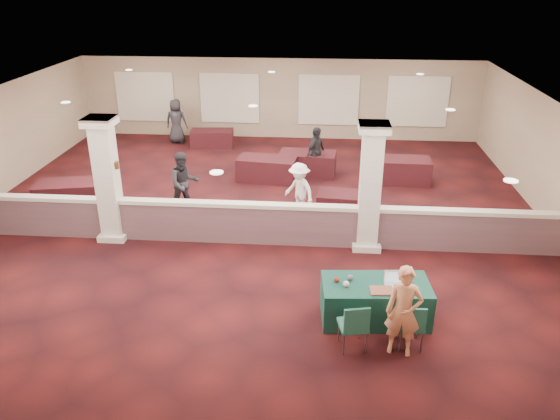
# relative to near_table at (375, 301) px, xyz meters

# --- Properties ---
(ground) EXTENTS (16.00, 16.00, 0.00)m
(ground) POSITION_rel_near_table_xyz_m (-2.97, 4.58, -0.40)
(ground) COLOR #401011
(ground) RESTS_ON ground
(wall_back) EXTENTS (16.00, 0.04, 3.20)m
(wall_back) POSITION_rel_near_table_xyz_m (-2.97, 12.58, 1.20)
(wall_back) COLOR gray
(wall_back) RESTS_ON ground
(wall_front) EXTENTS (16.00, 0.04, 3.20)m
(wall_front) POSITION_rel_near_table_xyz_m (-2.97, -3.42, 1.20)
(wall_front) COLOR gray
(wall_front) RESTS_ON ground
(ceiling) EXTENTS (16.00, 16.00, 0.02)m
(ceiling) POSITION_rel_near_table_xyz_m (-2.97, 4.58, 2.80)
(ceiling) COLOR silver
(ceiling) RESTS_ON wall_back
(partition_wall) EXTENTS (15.60, 0.28, 1.10)m
(partition_wall) POSITION_rel_near_table_xyz_m (-2.97, 3.08, 0.16)
(partition_wall) COLOR brown
(partition_wall) RESTS_ON ground
(column_left) EXTENTS (0.72, 0.72, 3.20)m
(column_left) POSITION_rel_near_table_xyz_m (-6.47, 3.08, 1.23)
(column_left) COLOR silver
(column_left) RESTS_ON ground
(column_right) EXTENTS (0.72, 0.72, 3.20)m
(column_right) POSITION_rel_near_table_xyz_m (0.03, 3.08, 1.23)
(column_right) COLOR silver
(column_right) RESTS_ON ground
(sconce_left) EXTENTS (0.12, 0.12, 0.18)m
(sconce_left) POSITION_rel_near_table_xyz_m (-6.75, 3.08, 1.60)
(sconce_left) COLOR brown
(sconce_left) RESTS_ON column_left
(sconce_right) EXTENTS (0.12, 0.12, 0.18)m
(sconce_right) POSITION_rel_near_table_xyz_m (-6.19, 3.08, 1.60)
(sconce_right) COLOR brown
(sconce_right) RESTS_ON column_left
(near_table) EXTENTS (2.17, 1.21, 0.81)m
(near_table) POSITION_rel_near_table_xyz_m (0.00, 0.00, 0.00)
(near_table) COLOR #0E3332
(near_table) RESTS_ON ground
(conf_chair_main) EXTENTS (0.50, 0.50, 0.95)m
(conf_chair_main) POSITION_rel_near_table_xyz_m (0.57, -0.90, 0.16)
(conf_chair_main) COLOR #1E584A
(conf_chair_main) RESTS_ON ground
(conf_chair_side) EXTENTS (0.59, 0.59, 0.99)m
(conf_chair_side) POSITION_rel_near_table_xyz_m (-0.46, -1.04, 0.18)
(conf_chair_side) COLOR #1E584A
(conf_chair_side) RESTS_ON ground
(woman) EXTENTS (0.69, 0.52, 1.75)m
(woman) POSITION_rel_near_table_xyz_m (0.39, -1.02, 0.47)
(woman) COLOR #D8775E
(woman) RESTS_ON ground
(far_table_front_left) EXTENTS (2.11, 1.37, 0.79)m
(far_table_front_left) POSITION_rel_near_table_xyz_m (-8.39, 4.88, -0.01)
(far_table_front_left) COLOR black
(far_table_front_left) RESTS_ON ground
(far_table_front_center) EXTENTS (2.00, 1.18, 0.77)m
(far_table_front_center) POSITION_rel_near_table_xyz_m (-2.94, 7.58, -0.02)
(far_table_front_center) COLOR black
(far_table_front_center) RESTS_ON ground
(far_table_front_right) EXTENTS (1.79, 1.01, 0.70)m
(far_table_front_right) POSITION_rel_near_table_xyz_m (-0.37, 4.88, -0.05)
(far_table_front_right) COLOR black
(far_table_front_right) RESTS_ON ground
(far_table_back_left) EXTENTS (1.69, 0.95, 0.66)m
(far_table_back_left) POSITION_rel_near_table_xyz_m (-5.47, 11.08, -0.07)
(far_table_back_left) COLOR black
(far_table_back_left) RESTS_ON ground
(far_table_back_center) EXTENTS (1.97, 1.13, 0.76)m
(far_table_back_center) POSITION_rel_near_table_xyz_m (-1.64, 8.26, -0.02)
(far_table_back_center) COLOR black
(far_table_back_center) RESTS_ON ground
(far_table_back_right) EXTENTS (1.97, 1.01, 0.79)m
(far_table_back_right) POSITION_rel_near_table_xyz_m (1.38, 7.78, -0.01)
(far_table_back_right) COLOR black
(far_table_back_right) RESTS_ON ground
(attendee_a) EXTENTS (0.99, 0.85, 1.80)m
(attendee_a) POSITION_rel_near_table_xyz_m (-4.99, 4.78, 0.50)
(attendee_a) COLOR black
(attendee_a) RESTS_ON ground
(attendee_b) EXTENTS (1.06, 1.03, 1.58)m
(attendee_b) POSITION_rel_near_table_xyz_m (-1.75, 4.78, 0.39)
(attendee_b) COLOR white
(attendee_b) RESTS_ON ground
(attendee_c) EXTENTS (0.90, 1.10, 1.70)m
(attendee_c) POSITION_rel_near_table_xyz_m (-1.36, 8.04, 0.45)
(attendee_c) COLOR black
(attendee_c) RESTS_ON ground
(attendee_d) EXTENTS (0.88, 0.50, 1.75)m
(attendee_d) POSITION_rel_near_table_xyz_m (-6.97, 11.52, 0.47)
(attendee_d) COLOR black
(attendee_d) RESTS_ON ground
(laptop_base) EXTENTS (0.38, 0.28, 0.02)m
(laptop_base) POSITION_rel_near_table_xyz_m (0.33, -0.03, 0.41)
(laptop_base) COLOR silver
(laptop_base) RESTS_ON near_table
(laptop_screen) EXTENTS (0.36, 0.04, 0.24)m
(laptop_screen) POSITION_rel_near_table_xyz_m (0.32, 0.10, 0.54)
(laptop_screen) COLOR silver
(laptop_screen) RESTS_ON near_table
(screen_glow) EXTENTS (0.33, 0.03, 0.21)m
(screen_glow) POSITION_rel_near_table_xyz_m (0.33, 0.09, 0.53)
(screen_glow) COLOR silver
(screen_glow) RESTS_ON near_table
(knitting) EXTENTS (0.47, 0.36, 0.03)m
(knitting) POSITION_rel_near_table_xyz_m (0.08, -0.27, 0.42)
(knitting) COLOR #AD441B
(knitting) RESTS_ON near_table
(yarn_cream) EXTENTS (0.12, 0.12, 0.12)m
(yarn_cream) POSITION_rel_near_table_xyz_m (-0.60, -0.16, 0.46)
(yarn_cream) COLOR beige
(yarn_cream) RESTS_ON near_table
(yarn_red) EXTENTS (0.11, 0.11, 0.11)m
(yarn_red) POSITION_rel_near_table_xyz_m (-0.78, -0.00, 0.46)
(yarn_red) COLOR maroon
(yarn_red) RESTS_ON near_table
(yarn_grey) EXTENTS (0.11, 0.11, 0.11)m
(yarn_grey) POSITION_rel_near_table_xyz_m (-0.51, 0.09, 0.46)
(yarn_grey) COLOR #54555A
(yarn_grey) RESTS_ON near_table
(scissors) EXTENTS (0.13, 0.04, 0.01)m
(scissors) POSITION_rel_near_table_xyz_m (0.74, -0.25, 0.41)
(scissors) COLOR #B11222
(scissors) RESTS_ON near_table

